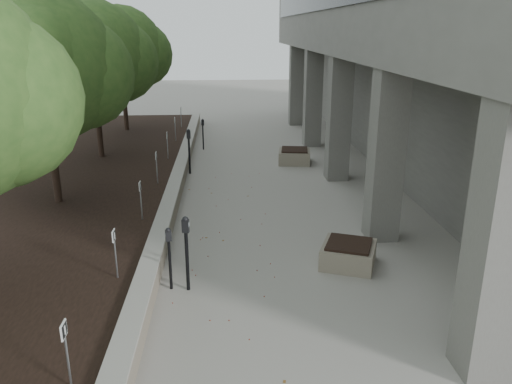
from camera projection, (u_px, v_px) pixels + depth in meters
name	position (u px, v px, depth m)	size (l,w,h in m)	color
retaining_wall	(174.00, 193.00, 14.65)	(0.39, 26.00, 0.50)	gray
planting_bed	(46.00, 197.00, 14.46)	(7.00, 26.00, 0.40)	black
crabapple_tree_3	(46.00, 99.00, 12.64)	(4.60, 4.00, 5.44)	#2F531F
crabapple_tree_4	(94.00, 80.00, 17.38)	(4.60, 4.00, 5.44)	#2F531F
crabapple_tree_5	(122.00, 69.00, 22.12)	(4.60, 4.00, 5.44)	#2F531F
parking_sign_2	(67.00, 355.00, 6.37)	(0.04, 0.22, 0.96)	black
parking_sign_3	(115.00, 254.00, 9.21)	(0.04, 0.22, 0.96)	black
parking_sign_4	(141.00, 201.00, 12.06)	(0.04, 0.22, 0.96)	black
parking_sign_5	(157.00, 168.00, 14.90)	(0.04, 0.22, 0.96)	black
parking_sign_6	(167.00, 145.00, 17.75)	(0.04, 0.22, 0.96)	black
parking_sign_7	(175.00, 129.00, 20.59)	(0.04, 0.22, 0.96)	black
parking_sign_8	(181.00, 117.00, 23.44)	(0.04, 0.22, 0.96)	black
parking_meter_2	(170.00, 259.00, 9.57)	(0.13, 0.09, 1.28)	black
parking_meter_3	(187.00, 254.00, 9.50)	(0.15, 0.11, 1.52)	black
parking_meter_4	(189.00, 152.00, 17.25)	(0.16, 0.11, 1.57)	black
parking_meter_5	(203.00, 134.00, 20.76)	(0.13, 0.09, 1.29)	black
planter_front	(348.00, 254.00, 10.69)	(1.08, 1.08, 0.50)	gray
planter_back	(294.00, 156.00, 18.80)	(1.15, 1.15, 0.54)	gray
berry_scatter	(236.00, 258.00, 11.04)	(3.30, 14.10, 0.02)	maroon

